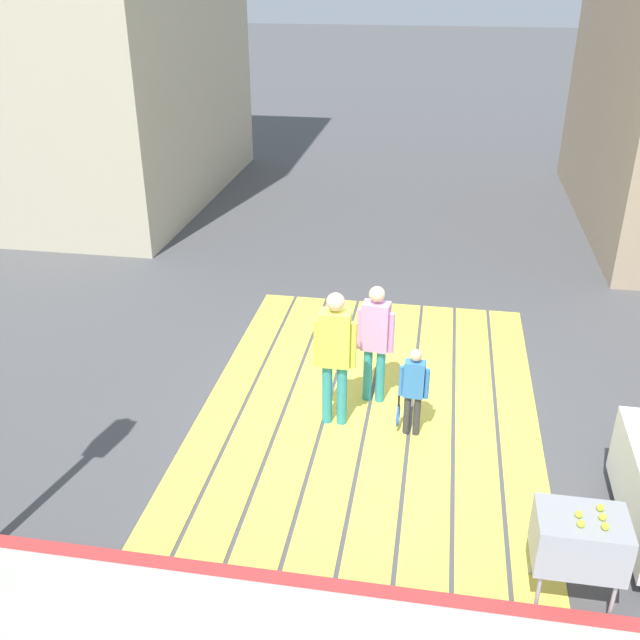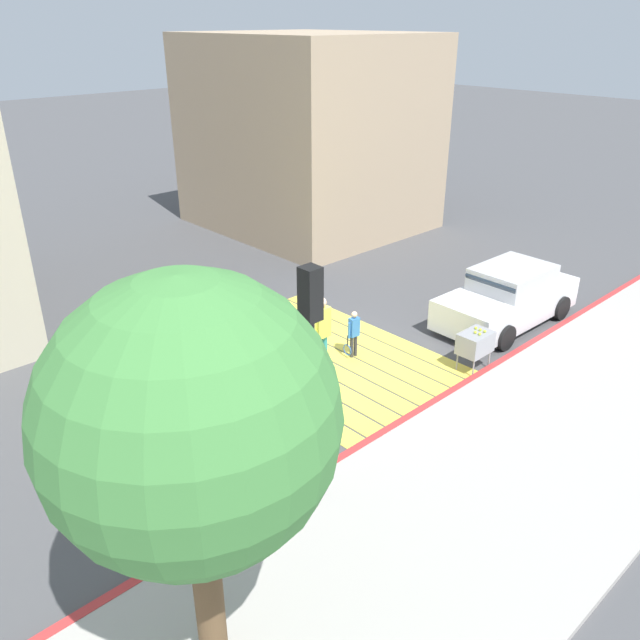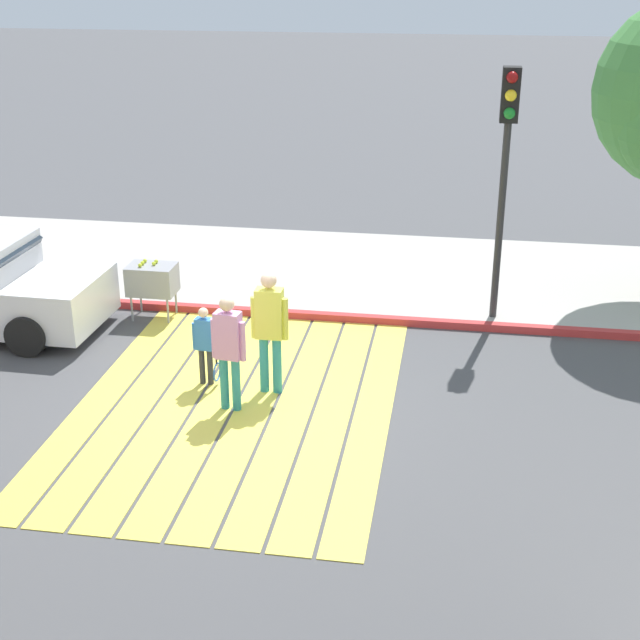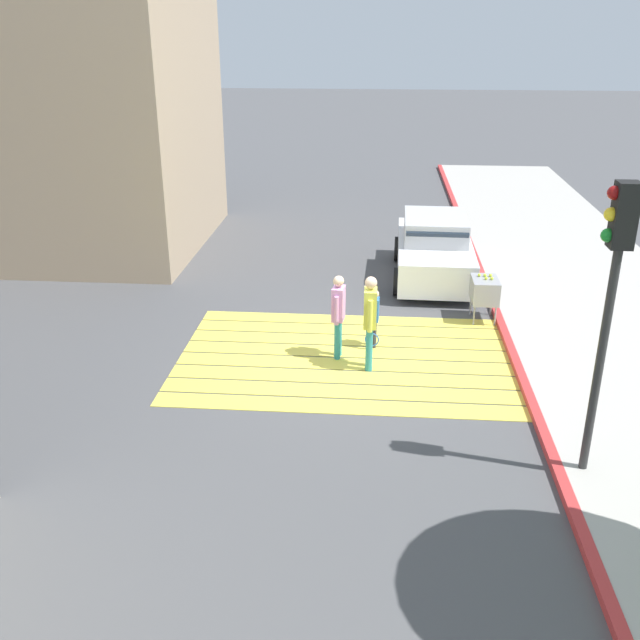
{
  "view_description": "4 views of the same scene",
  "coord_description": "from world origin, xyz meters",
  "px_view_note": "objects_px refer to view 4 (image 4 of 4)",
  "views": [
    {
      "loc": [
        -8.12,
        -0.71,
        5.35
      ],
      "look_at": [
        0.32,
        0.73,
        1.05
      ],
      "focal_mm": 40.72,
      "sensor_mm": 36.0,
      "label": 1
    },
    {
      "loc": [
        -9.98,
        9.39,
        7.49
      ],
      "look_at": [
        -0.44,
        0.43,
        1.27
      ],
      "focal_mm": 35.87,
      "sensor_mm": 36.0,
      "label": 2
    },
    {
      "loc": [
        10.71,
        2.93,
        5.89
      ],
      "look_at": [
        -0.75,
        1.07,
        1.05
      ],
      "focal_mm": 49.97,
      "sensor_mm": 36.0,
      "label": 3
    },
    {
      "loc": [
        -0.54,
        12.61,
        6.05
      ],
      "look_at": [
        0.41,
        0.84,
        1.13
      ],
      "focal_mm": 40.4,
      "sensor_mm": 36.0,
      "label": 4
    }
  ],
  "objects_px": {
    "pedestrian_adult_lead": "(370,316)",
    "tennis_ball_cart": "(485,290)",
    "car_parked_near_curb": "(434,250)",
    "pedestrian_adult_trailing": "(338,311)",
    "pedestrian_child_with_racket": "(375,316)",
    "traffic_light_corner": "(613,275)"
  },
  "relations": [
    {
      "from": "car_parked_near_curb",
      "to": "pedestrian_adult_trailing",
      "type": "relative_size",
      "value": 2.6
    },
    {
      "from": "pedestrian_adult_lead",
      "to": "tennis_ball_cart",
      "type": "bearing_deg",
      "value": -133.28
    },
    {
      "from": "car_parked_near_curb",
      "to": "pedestrian_adult_lead",
      "type": "bearing_deg",
      "value": 74.07
    },
    {
      "from": "tennis_ball_cart",
      "to": "pedestrian_adult_lead",
      "type": "relative_size",
      "value": 0.56
    },
    {
      "from": "pedestrian_adult_trailing",
      "to": "pedestrian_child_with_racket",
      "type": "xyz_separation_m",
      "value": [
        -0.69,
        -0.53,
        -0.3
      ]
    },
    {
      "from": "car_parked_near_curb",
      "to": "pedestrian_child_with_racket",
      "type": "relative_size",
      "value": 3.6
    },
    {
      "from": "pedestrian_adult_lead",
      "to": "traffic_light_corner",
      "type": "bearing_deg",
      "value": 134.3
    },
    {
      "from": "pedestrian_adult_lead",
      "to": "pedestrian_child_with_racket",
      "type": "bearing_deg",
      "value": -94.97
    },
    {
      "from": "traffic_light_corner",
      "to": "pedestrian_child_with_racket",
      "type": "distance_m",
      "value": 5.66
    },
    {
      "from": "car_parked_near_curb",
      "to": "pedestrian_adult_trailing",
      "type": "xyz_separation_m",
      "value": [
        2.14,
        4.93,
        0.24
      ]
    },
    {
      "from": "car_parked_near_curb",
      "to": "pedestrian_adult_lead",
      "type": "relative_size",
      "value": 2.38
    },
    {
      "from": "car_parked_near_curb",
      "to": "pedestrian_adult_trailing",
      "type": "bearing_deg",
      "value": 66.56
    },
    {
      "from": "car_parked_near_curb",
      "to": "traffic_light_corner",
      "type": "bearing_deg",
      "value": 100.46
    },
    {
      "from": "pedestrian_adult_lead",
      "to": "pedestrian_child_with_racket",
      "type": "xyz_separation_m",
      "value": [
        -0.08,
        -0.97,
        -0.39
      ]
    },
    {
      "from": "car_parked_near_curb",
      "to": "tennis_ball_cart",
      "type": "bearing_deg",
      "value": 107.92
    },
    {
      "from": "pedestrian_adult_trailing",
      "to": "pedestrian_child_with_racket",
      "type": "bearing_deg",
      "value": -142.22
    },
    {
      "from": "pedestrian_adult_trailing",
      "to": "traffic_light_corner",
      "type": "bearing_deg",
      "value": 135.72
    },
    {
      "from": "pedestrian_adult_lead",
      "to": "pedestrian_child_with_racket",
      "type": "distance_m",
      "value": 1.05
    },
    {
      "from": "tennis_ball_cart",
      "to": "pedestrian_adult_lead",
      "type": "height_order",
      "value": "pedestrian_adult_lead"
    },
    {
      "from": "traffic_light_corner",
      "to": "car_parked_near_curb",
      "type": "bearing_deg",
      "value": -79.54
    },
    {
      "from": "car_parked_near_curb",
      "to": "tennis_ball_cart",
      "type": "distance_m",
      "value": 2.92
    },
    {
      "from": "tennis_ball_cart",
      "to": "pedestrian_child_with_racket",
      "type": "bearing_deg",
      "value": 34.47
    }
  ]
}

